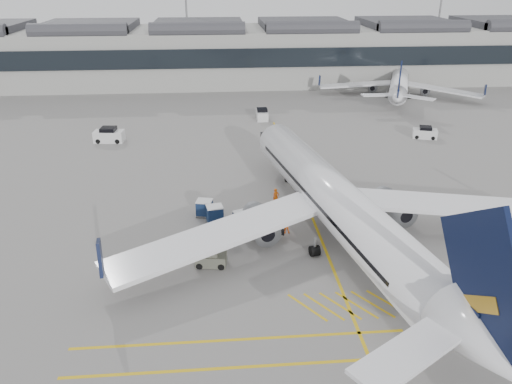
{
  "coord_description": "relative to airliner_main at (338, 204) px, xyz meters",
  "views": [
    {
      "loc": [
        0.93,
        -35.88,
        22.29
      ],
      "look_at": [
        4.28,
        4.63,
        4.0
      ],
      "focal_mm": 35.0,
      "sensor_mm": 36.0,
      "label": 1
    }
  ],
  "objects": [
    {
      "name": "ramp_agent_b",
      "position": [
        -4.28,
        1.61,
        -2.71
      ],
      "size": [
        0.82,
        0.66,
        1.58
      ],
      "primitive_type": "imported",
      "rotation": [
        0.0,
        0.0,
        3.06
      ],
      "color": "orange",
      "rests_on": "ground"
    },
    {
      "name": "safety_cone_engine",
      "position": [
        3.87,
        4.76,
        -3.22
      ],
      "size": [
        0.41,
        0.41,
        0.56
      ],
      "primitive_type": "cone",
      "color": "#F24C0A",
      "rests_on": "ground"
    },
    {
      "name": "apron_markings",
      "position": [
        -1.27,
        7.46,
        -3.49
      ],
      "size": [
        0.25,
        60.0,
        0.01
      ],
      "primitive_type": "cube",
      "color": "gold",
      "rests_on": "ground"
    },
    {
      "name": "belt_loader",
      "position": [
        -7.08,
        1.14,
        -2.99
      ],
      "size": [
        4.35,
        1.83,
        1.74
      ],
      "rotation": [
        0.0,
        0.0,
        -0.13
      ],
      "color": "beige",
      "rests_on": "ground"
    },
    {
      "name": "light_masts",
      "position": [
        -12.94,
        83.46,
        10.99
      ],
      "size": [
        113.0,
        0.6,
        25.45
      ],
      "color": "slate",
      "rests_on": "ground"
    },
    {
      "name": "pushback_tug",
      "position": [
        -11.12,
        -3.33,
        -2.88
      ],
      "size": [
        2.65,
        1.84,
        1.38
      ],
      "rotation": [
        0.0,
        0.0,
        -0.14
      ],
      "color": "#5C5D4F",
      "rests_on": "ground"
    },
    {
      "name": "baggage_cart_b",
      "position": [
        -9.96,
        1.04,
        -2.63
      ],
      "size": [
        1.94,
        1.82,
        1.62
      ],
      "rotation": [
        0.0,
        0.0,
        0.46
      ],
      "color": "gray",
      "rests_on": "ground"
    },
    {
      "name": "baggage_cart_a",
      "position": [
        -8.13,
        2.51,
        -2.52
      ],
      "size": [
        2.15,
        1.99,
        1.83
      ],
      "rotation": [
        0.0,
        0.0,
        0.4
      ],
      "color": "gray",
      "rests_on": "ground"
    },
    {
      "name": "airliner_main",
      "position": [
        0.0,
        0.0,
        0.0
      ],
      "size": [
        40.27,
        44.39,
        11.9
      ],
      "rotation": [
        0.0,
        0.0,
        0.19
      ],
      "color": "white",
      "rests_on": "ground"
    },
    {
      "name": "safety_cone_nose",
      "position": [
        1.86,
        22.4,
        -3.26
      ],
      "size": [
        0.34,
        0.34,
        0.47
      ],
      "primitive_type": "cone",
      "color": "#F24C0A",
      "rests_on": "ground"
    },
    {
      "name": "baggage_cart_c",
      "position": [
        -11.76,
        5.65,
        -2.6
      ],
      "size": [
        1.84,
        1.63,
        1.68
      ],
      "rotation": [
        0.0,
        0.0,
        -0.23
      ],
      "color": "gray",
      "rests_on": "ground"
    },
    {
      "name": "ground",
      "position": [
        -11.27,
        -2.54,
        -3.5
      ],
      "size": [
        220.0,
        220.0,
        0.0
      ],
      "primitive_type": "plane",
      "color": "gray",
      "rests_on": "ground"
    },
    {
      "name": "ramp_agent_a",
      "position": [
        -4.53,
        7.34,
        -2.55
      ],
      "size": [
        0.81,
        0.66,
        1.9
      ],
      "primitive_type": "imported",
      "rotation": [
        0.0,
        0.0,
        0.34
      ],
      "color": "#EF5D0C",
      "rests_on": "ground"
    },
    {
      "name": "service_van_left",
      "position": [
        -25.35,
        29.86,
        -2.57
      ],
      "size": [
        4.22,
        2.41,
        2.08
      ],
      "rotation": [
        0.0,
        0.0,
        -0.1
      ],
      "color": "silver",
      "rests_on": "ground"
    },
    {
      "name": "baggage_cart_d",
      "position": [
        -10.77,
        4.21,
        -2.58
      ],
      "size": [
        1.83,
        1.6,
        1.7
      ],
      "rotation": [
        0.0,
        0.0,
        0.18
      ],
      "color": "gray",
      "rests_on": "ground"
    },
    {
      "name": "service_van_mid",
      "position": [
        -2.94,
        39.37,
        -2.69
      ],
      "size": [
        1.78,
        3.5,
        1.79
      ],
      "rotation": [
        0.0,
        0.0,
        1.57
      ],
      "color": "silver",
      "rests_on": "ground"
    },
    {
      "name": "service_van_right",
      "position": [
        19.41,
        27.84,
        -2.73
      ],
      "size": [
        3.66,
        2.56,
        1.71
      ],
      "rotation": [
        0.0,
        0.0,
        -0.3
      ],
      "color": "silver",
      "rests_on": "ground"
    },
    {
      "name": "terminal",
      "position": [
        -11.27,
        69.38,
        2.64
      ],
      "size": [
        200.0,
        20.45,
        12.4
      ],
      "color": "#9E9E99",
      "rests_on": "ground"
    },
    {
      "name": "airliner_far",
      "position": [
        24.37,
        53.17,
        -0.92
      ],
      "size": [
        28.43,
        31.47,
        8.79
      ],
      "rotation": [
        0.0,
        0.0,
        -0.36
      ],
      "color": "white",
      "rests_on": "ground"
    }
  ]
}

